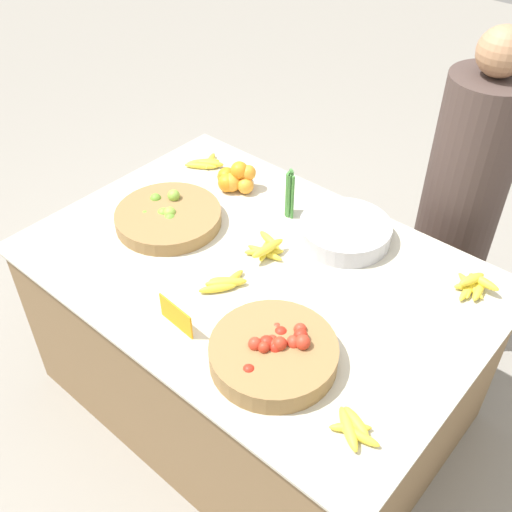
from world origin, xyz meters
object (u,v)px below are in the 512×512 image
tomato_basket (274,352)px  price_sign (177,317)px  metal_bowl (345,231)px  vendor_person (458,216)px  lime_bowl (168,217)px

tomato_basket → price_sign: size_ratio=2.53×
price_sign → metal_bowl: bearing=83.0°
vendor_person → tomato_basket: bearing=-92.3°
tomato_basket → metal_bowl: size_ratio=1.13×
metal_bowl → vendor_person: size_ratio=0.24×
price_sign → vendor_person: bearing=78.0°
lime_bowl → vendor_person: (0.83, 0.93, -0.11)m
lime_bowl → metal_bowl: (0.60, 0.38, 0.01)m
price_sign → vendor_person: 1.35m
tomato_basket → vendor_person: vendor_person is taller
price_sign → lime_bowl: bearing=144.9°
lime_bowl → price_sign: bearing=-39.6°
metal_bowl → lime_bowl: bearing=-147.5°
metal_bowl → vendor_person: bearing=67.2°
tomato_basket → metal_bowl: bearing=105.6°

